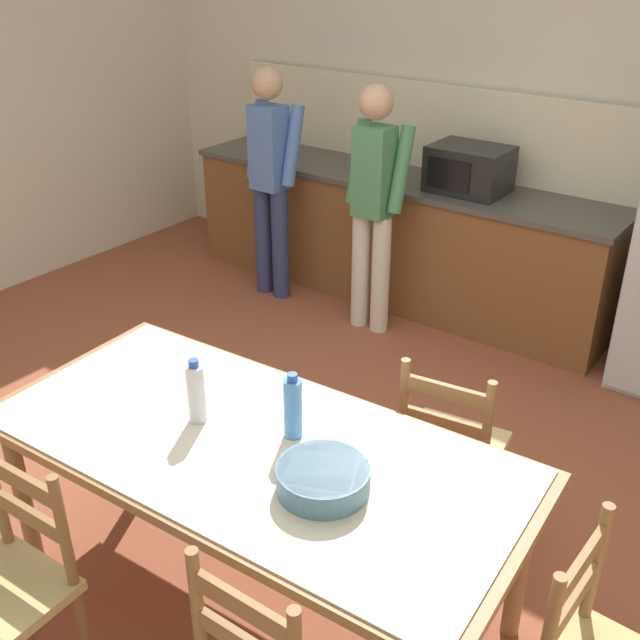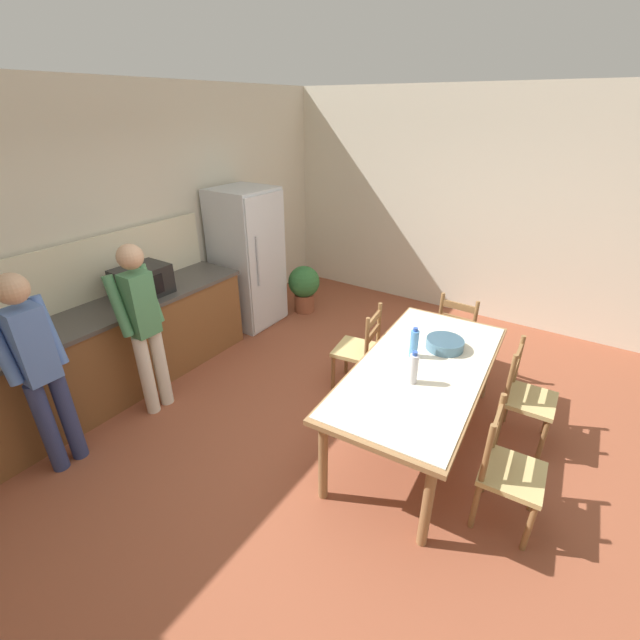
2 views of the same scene
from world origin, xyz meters
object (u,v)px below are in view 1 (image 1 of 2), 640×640
bottle_near_centre (196,393)px  person_at_sink (270,173)px  bottle_off_centre (293,408)px  serving_bowl (323,477)px  dining_table (252,458)px  person_at_counter (374,199)px  microwave (469,169)px  chair_side_near_left (9,586)px  chair_side_far_right (450,448)px

bottle_near_centre → person_at_sink: 2.78m
bottle_near_centre → bottle_off_centre: bearing=21.5°
bottle_off_centre → serving_bowl: 0.33m
dining_table → person_at_counter: size_ratio=1.30×
microwave → person_at_sink: size_ratio=0.30×
dining_table → chair_side_near_left: size_ratio=2.35×
bottle_near_centre → person_at_counter: person_at_counter is taller
chair_side_far_right → person_at_counter: person_at_counter is taller
dining_table → bottle_near_centre: 0.33m
dining_table → serving_bowl: (0.37, -0.05, 0.12)m
microwave → dining_table: (0.54, -2.79, -0.38)m
microwave → serving_bowl: size_ratio=1.56×
dining_table → person_at_sink: person_at_sink is taller
chair_side_far_right → chair_side_near_left: size_ratio=1.00×
chair_side_far_right → person_at_sink: person_at_sink is taller
microwave → bottle_near_centre: bearing=-84.4°
bottle_near_centre → person_at_sink: person_at_sink is taller
dining_table → chair_side_near_left: (-0.43, -0.80, -0.25)m
dining_table → person_at_sink: (-1.82, 2.29, 0.24)m
bottle_near_centre → chair_side_far_right: 1.16m
microwave → serving_bowl: microwave is taller
microwave → dining_table: 2.86m
person_at_counter → chair_side_far_right: bearing=-137.0°
dining_table → person_at_sink: bearing=128.5°
bottle_off_centre → person_at_sink: 2.89m
microwave → chair_side_far_right: bearing=-64.0°
bottle_near_centre → chair_side_near_left: bearing=-101.9°
dining_table → serving_bowl: bearing=-8.1°
serving_bowl → person_at_sink: size_ratio=0.19×
bottle_near_centre → chair_side_far_right: (0.69, 0.82, -0.45)m
person_at_counter → bottle_off_centre: bearing=-154.2°
bottle_off_centre → chair_side_near_left: bottle_off_centre is taller
person_at_counter → dining_table: bearing=-157.5°
microwave → bottle_off_centre: (0.63, -2.66, -0.18)m
bottle_near_centre → chair_side_near_left: (-0.17, -0.79, -0.45)m
microwave → bottle_near_centre: 2.82m
person_at_sink → serving_bowl: bearing=-136.9°
bottle_near_centre → chair_side_far_right: size_ratio=0.30×
bottle_near_centre → person_at_counter: (-0.68, 2.28, 0.03)m
chair_side_near_left → person_at_counter: (-0.51, 3.07, 0.48)m
chair_side_far_right → person_at_sink: 2.74m
bottle_near_centre → chair_side_near_left: bottle_near_centre is taller
person_at_sink → person_at_counter: 0.88m
bottle_near_centre → serving_bowl: bottle_near_centre is taller
serving_bowl → bottle_off_centre: bearing=146.6°
microwave → person_at_sink: bearing=-158.8°
serving_bowl → dining_table: bearing=171.9°
person_at_sink → person_at_counter: bearing=-91.3°
serving_bowl → chair_side_far_right: (0.06, 0.85, -0.37)m
person_at_counter → serving_bowl: bearing=-150.6°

